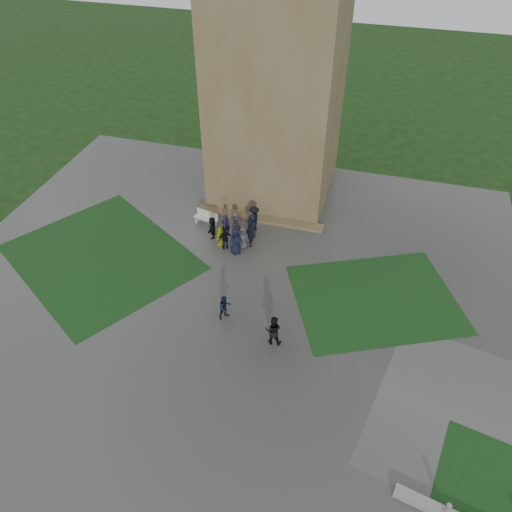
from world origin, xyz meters
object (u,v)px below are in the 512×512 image
(tower, at_px, (278,67))
(pedestrian_near, at_px, (273,330))
(pedestrian_mid, at_px, (225,307))
(bench, at_px, (206,218))

(tower, xyz_separation_m, pedestrian_near, (3.64, -14.68, -8.07))
(pedestrian_near, bearing_deg, pedestrian_mid, -24.56)
(tower, distance_m, bench, 10.82)
(bench, bearing_deg, tower, 74.34)
(tower, bearing_deg, bench, -119.44)
(tower, xyz_separation_m, bench, (-3.30, -5.85, -8.48))
(bench, relative_size, pedestrian_mid, 1.14)
(pedestrian_mid, bearing_deg, tower, 42.92)
(pedestrian_mid, bearing_deg, bench, 67.06)
(tower, relative_size, pedestrian_near, 9.85)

